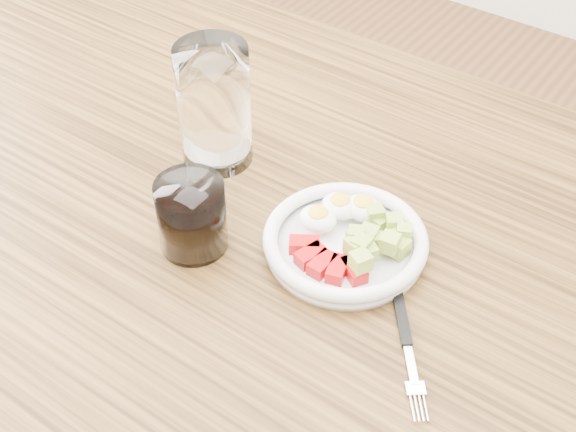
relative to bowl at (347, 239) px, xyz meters
name	(u,v)px	position (x,y,z in m)	size (l,w,h in m)	color
dining_table	(290,299)	(-0.06, -0.03, -0.12)	(1.50, 0.90, 0.77)	brown
bowl	(347,239)	(0.00, 0.00, 0.00)	(0.19, 0.19, 0.05)	white
fork	(405,332)	(0.12, -0.07, -0.01)	(0.12, 0.14, 0.01)	black
water_glass	(214,106)	(-0.23, 0.05, 0.06)	(0.09, 0.09, 0.16)	white
coffee_glass	(192,216)	(-0.15, -0.10, 0.03)	(0.08, 0.08, 0.09)	white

